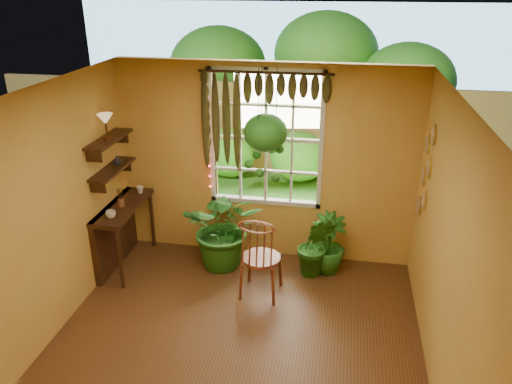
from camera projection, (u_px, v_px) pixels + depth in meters
floor at (230, 360)px, 5.18m from camera, size 4.50×4.50×0.00m
ceiling at (223, 104)px, 4.11m from camera, size 4.50×4.50×0.00m
wall_back at (265, 164)px, 6.67m from camera, size 4.00×0.00×4.00m
wall_left at (31, 229)px, 4.97m from camera, size 0.00×4.50×4.50m
wall_right at (451, 267)px, 4.32m from camera, size 0.00×4.50×4.50m
window at (266, 139)px, 6.56m from camera, size 1.52×0.10×1.86m
valance_vine at (258, 97)px, 6.24m from camera, size 1.70×0.12×1.10m
string_lights at (208, 134)px, 6.58m from camera, size 0.03×0.03×1.54m
wall_plates at (425, 172)px, 5.86m from camera, size 0.04×0.32×1.10m
counter_ledge at (118, 228)px, 6.72m from camera, size 0.40×1.20×0.90m
shelf_lower at (113, 169)px, 6.37m from camera, size 0.25×0.90×0.04m
shelf_upper at (109, 139)px, 6.21m from camera, size 0.25×0.90×0.04m
backyard at (310, 95)px, 10.84m from camera, size 14.00×10.00×12.00m
windsor_chair at (260, 269)px, 6.11m from camera, size 0.52×0.54×1.28m
potted_plant_left at (225, 227)px, 6.67m from camera, size 1.13×1.01×1.15m
potted_plant_mid at (315, 246)px, 6.50m from camera, size 0.48×0.39×0.87m
potted_plant_right at (328, 243)px, 6.61m from camera, size 0.55×0.55×0.82m
hanging_basket at (265, 136)px, 6.14m from camera, size 0.55×0.55×1.41m
cup_a at (111, 214)px, 6.20m from camera, size 0.13×0.13×0.09m
cup_b at (140, 190)px, 6.90m from camera, size 0.13×0.13×0.09m
brush_jar at (120, 197)px, 6.49m from camera, size 0.08×0.08×0.31m
shelf_vase at (117, 160)px, 6.46m from camera, size 0.14×0.14×0.12m
tiffany_lamp at (105, 121)px, 6.05m from camera, size 0.19×0.19×0.32m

